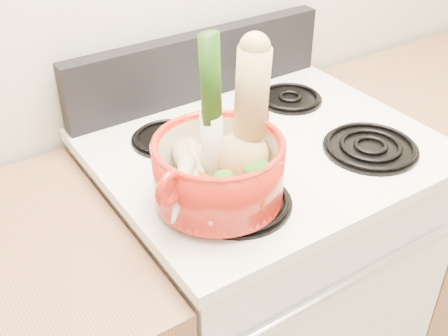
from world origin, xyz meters
TOP-DOWN VIEW (x-y plane):
  - stove_body at (0.00, 1.40)m, footprint 0.76×0.65m
  - cooktop at (0.00, 1.40)m, footprint 0.78×0.67m
  - control_backsplash at (0.00, 1.70)m, footprint 0.76×0.05m
  - oven_handle at (0.00, 1.06)m, footprint 0.60×0.02m
  - burner_front_left at (-0.19, 1.24)m, footprint 0.22×0.22m
  - burner_front_right at (0.19, 1.24)m, footprint 0.22×0.22m
  - burner_back_left at (-0.19, 1.54)m, footprint 0.17×0.17m
  - burner_back_right at (0.19, 1.54)m, footprint 0.17×0.17m
  - dutch_oven at (-0.22, 1.27)m, footprint 0.34×0.34m
  - pot_handle_left at (-0.36, 1.21)m, footprint 0.07×0.04m
  - pot_handle_right at (-0.08, 1.32)m, footprint 0.07×0.04m
  - squash at (-0.15, 1.27)m, footprint 0.16×0.15m
  - leek at (-0.21, 1.30)m, footprint 0.07×0.07m
  - ginger at (-0.22, 1.36)m, footprint 0.09×0.08m
  - parsnip_0 at (-0.25, 1.29)m, footprint 0.12×0.21m
  - parsnip_1 at (-0.27, 1.27)m, footprint 0.10×0.23m
  - parsnip_2 at (-0.24, 1.33)m, footprint 0.10×0.21m
  - parsnip_3 at (-0.32, 1.25)m, footprint 0.14×0.15m
  - carrot_0 at (-0.24, 1.24)m, footprint 0.08×0.18m
  - carrot_1 at (-0.24, 1.21)m, footprint 0.10×0.13m
  - carrot_2 at (-0.22, 1.21)m, footprint 0.08×0.15m

SIDE VIEW (x-z plane):
  - stove_body at x=0.00m, z-range 0.00..0.92m
  - oven_handle at x=0.00m, z-range 0.77..0.79m
  - cooktop at x=0.00m, z-range 0.92..0.95m
  - burner_front_left at x=-0.19m, z-range 0.95..0.97m
  - burner_front_right at x=0.19m, z-range 0.95..0.97m
  - burner_back_left at x=-0.19m, z-range 0.95..0.97m
  - burner_back_right at x=0.19m, z-range 0.95..0.97m
  - ginger at x=-0.22m, z-range 0.99..1.04m
  - parsnip_0 at x=-0.25m, z-range 0.99..1.05m
  - carrot_0 at x=-0.24m, z-range 0.99..1.04m
  - carrot_1 at x=-0.24m, z-range 1.00..1.04m
  - carrot_2 at x=-0.22m, z-range 1.00..1.04m
  - parsnip_1 at x=-0.27m, z-range 0.99..1.06m
  - dutch_oven at x=-0.22m, z-range 0.97..1.10m
  - parsnip_2 at x=-0.24m, z-range 1.00..1.06m
  - parsnip_3 at x=-0.32m, z-range 1.01..1.06m
  - control_backsplash at x=0.00m, z-range 0.95..1.13m
  - pot_handle_left at x=-0.36m, z-range 1.04..1.11m
  - pot_handle_right at x=-0.08m, z-range 1.04..1.11m
  - squash at x=-0.15m, z-range 0.99..1.27m
  - leek at x=-0.21m, z-range 0.99..1.31m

